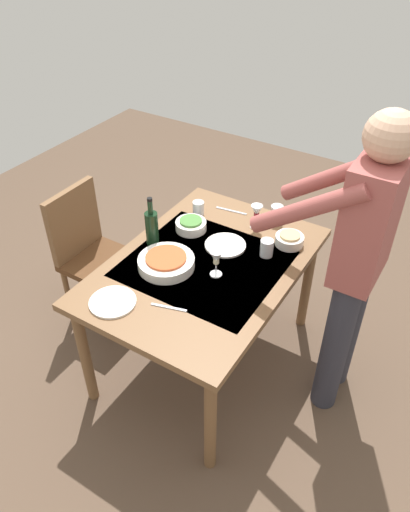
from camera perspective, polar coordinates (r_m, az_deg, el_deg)
ground_plane at (r=3.15m, az=-0.00°, el=-11.55°), size 6.00×6.00×0.00m
dining_table at (r=2.67m, az=-0.00°, el=-2.22°), size 1.32×0.93×0.75m
chair_near at (r=3.18m, az=-13.29°, el=0.90°), size 0.40×0.40×0.91m
person_server at (r=2.42m, az=17.18°, el=-0.17°), size 0.42×0.61×1.69m
wine_bottle at (r=2.72m, az=-6.18°, el=3.36°), size 0.07×0.07×0.30m
wine_glass_left at (r=2.49m, az=1.31°, el=-0.33°), size 0.07×0.07×0.15m
wine_glass_right at (r=2.85m, az=6.01°, el=5.05°), size 0.07×0.07×0.15m
water_cup_near_left at (r=2.99m, az=-0.77°, el=5.58°), size 0.07×0.07×0.09m
water_cup_near_right at (r=2.67m, az=7.18°, el=0.94°), size 0.07×0.07×0.10m
water_cup_far_left at (r=2.95m, az=8.31°, el=4.87°), size 0.07×0.07×0.11m
serving_bowl_pasta at (r=2.59m, az=-4.53°, el=-0.69°), size 0.30×0.30×0.07m
side_bowl_salad at (r=2.86m, az=-1.65°, el=3.64°), size 0.18×0.18×0.07m
side_bowl_bread at (r=2.78m, az=9.78°, el=1.92°), size 0.16×0.16×0.07m
dinner_plate_near at (r=2.43m, az=-10.67°, el=-5.27°), size 0.23×0.23×0.01m
dinner_plate_far at (r=2.74m, az=2.38°, el=1.26°), size 0.23×0.23×0.01m
table_knife at (r=3.04m, az=3.07°, el=5.27°), size 0.04×0.20×0.00m
table_fork at (r=2.37m, az=-4.23°, el=-5.97°), size 0.06×0.18×0.00m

